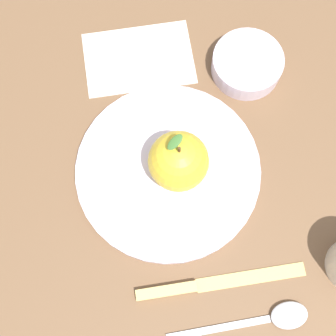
# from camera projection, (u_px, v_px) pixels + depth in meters

# --- Properties ---
(ground_plane) EXTENTS (2.40, 2.40, 0.00)m
(ground_plane) POSITION_uv_depth(u_px,v_px,m) (184.00, 182.00, 0.65)
(ground_plane) COLOR brown
(dinner_plate) EXTENTS (0.26, 0.26, 0.01)m
(dinner_plate) POSITION_uv_depth(u_px,v_px,m) (168.00, 170.00, 0.65)
(dinner_plate) COLOR silver
(dinner_plate) RESTS_ON ground_plane
(apple) EXTENTS (0.08, 0.08, 0.09)m
(apple) POSITION_uv_depth(u_px,v_px,m) (179.00, 161.00, 0.61)
(apple) COLOR gold
(apple) RESTS_ON dinner_plate
(side_bowl) EXTENTS (0.10, 0.10, 0.03)m
(side_bowl) POSITION_uv_depth(u_px,v_px,m) (247.00, 63.00, 0.69)
(side_bowl) COLOR silver
(side_bowl) RESTS_ON ground_plane
(knife) EXTENTS (0.10, 0.21, 0.01)m
(knife) POSITION_uv_depth(u_px,v_px,m) (205.00, 285.00, 0.61)
(knife) COLOR #D8B766
(knife) RESTS_ON ground_plane
(spoon) EXTENTS (0.09, 0.18, 0.01)m
(spoon) POSITION_uv_depth(u_px,v_px,m) (273.00, 318.00, 0.60)
(spoon) COLOR silver
(spoon) RESTS_ON ground_plane
(linen_napkin) EXTENTS (0.16, 0.19, 0.00)m
(linen_napkin) POSITION_uv_depth(u_px,v_px,m) (139.00, 58.00, 0.71)
(linen_napkin) COLOR silver
(linen_napkin) RESTS_ON ground_plane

